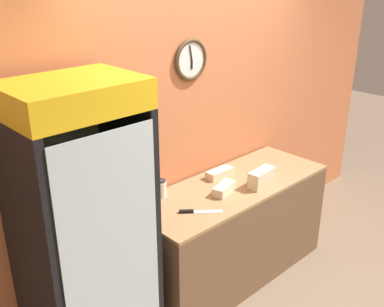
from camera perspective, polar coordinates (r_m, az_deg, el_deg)
name	(u,v)px	position (r m, az deg, el deg)	size (l,w,h in m)	color
wall_back	(200,121)	(3.84, 1.07, 4.13)	(5.20, 0.09, 2.70)	#D17547
prep_counter	(231,230)	(3.99, 4.98, -9.68)	(1.83, 0.68, 0.89)	brown
beverage_cooler	(79,221)	(2.95, -14.11, -8.26)	(0.75, 0.64, 2.00)	black
sandwich_stack_bottom	(261,182)	(3.77, 8.80, -3.54)	(0.27, 0.13, 0.07)	beige
sandwich_stack_middle	(262,174)	(3.74, 8.87, -2.58)	(0.27, 0.13, 0.07)	beige
sandwich_flat_left	(224,189)	(3.62, 4.08, -4.47)	(0.26, 0.16, 0.07)	beige
sandwich_flat_right	(220,173)	(3.89, 3.56, -2.49)	(0.26, 0.11, 0.07)	beige
chefs_knife	(195,211)	(3.34, 0.34, -7.37)	(0.27, 0.23, 0.02)	silver
condiment_jar	(161,188)	(3.54, -4.00, -4.43)	(0.09, 0.09, 0.14)	silver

